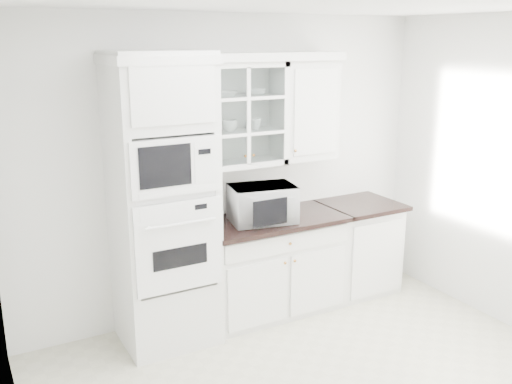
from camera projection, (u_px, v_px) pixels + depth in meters
room_shell at (312, 144)px, 3.94m from camera, size 4.00×3.50×2.70m
oven_column at (163, 204)px, 4.58m from camera, size 0.76×0.68×2.40m
base_cabinet_run at (271, 264)px, 5.28m from camera, size 1.32×0.67×0.92m
extra_base_cabinet at (357, 246)px, 5.74m from camera, size 0.72×0.67×0.92m
upper_cabinet_glass at (239, 114)px, 4.91m from camera, size 0.80×0.33×0.90m
upper_cabinet_solid at (305, 110)px, 5.23m from camera, size 0.55×0.33×0.90m
crown_molding at (229, 57)px, 4.72m from camera, size 2.14×0.38×0.07m
countertop_microwave at (262, 203)px, 5.02m from camera, size 0.64×0.56×0.32m
bowl_a at (226, 94)px, 4.79m from camera, size 0.25×0.25×0.05m
bowl_b at (256, 92)px, 4.94m from camera, size 0.20×0.20×0.05m
cup_a at (230, 126)px, 4.88m from camera, size 0.14×0.14×0.10m
cup_b at (255, 124)px, 5.00m from camera, size 0.13×0.13×0.10m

